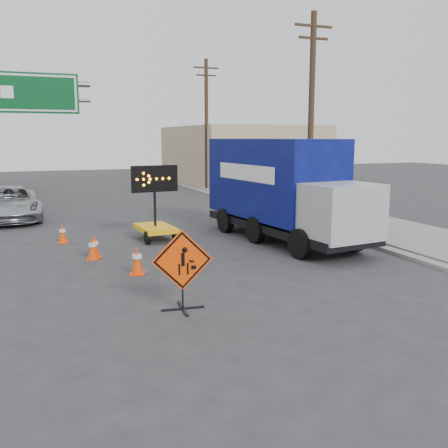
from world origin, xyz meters
TOP-DOWN VIEW (x-y plane):
  - ground at (0.00, 0.00)m, footprint 100.00×100.00m
  - curb_right at (7.20, 15.00)m, footprint 0.40×60.00m
  - sidewalk_right at (9.50, 15.00)m, footprint 4.00×60.00m
  - building_right_far at (13.00, 30.00)m, footprint 10.00×14.00m
  - highway_gantry at (-4.43, 17.96)m, footprint 6.18×0.38m
  - utility_pole_near at (8.00, 10.00)m, footprint 1.80×0.26m
  - utility_pole_far at (8.00, 24.00)m, footprint 1.80×0.26m
  - construction_sign at (-0.73, 0.56)m, footprint 1.34×0.95m
  - arrow_board at (0.48, 8.17)m, footprint 1.72×2.01m
  - pickup_truck at (-4.63, 14.89)m, footprint 2.87×5.61m
  - box_truck at (4.78, 6.43)m, footprint 3.14×7.93m
  - cone_a at (-1.08, 3.75)m, footprint 0.51×0.51m
  - cone_b at (-2.02, 5.95)m, footprint 0.42×0.42m
  - cone_c at (-1.93, 6.18)m, footprint 0.45×0.45m
  - cone_d at (-2.73, 8.84)m, footprint 0.41×0.41m

SIDE VIEW (x-z plane):
  - ground at x=0.00m, z-range 0.00..0.00m
  - curb_right at x=7.20m, z-range 0.00..0.12m
  - sidewalk_right at x=9.50m, z-range 0.00..0.15m
  - cone_d at x=-2.73m, z-range 0.00..0.69m
  - cone_b at x=-2.02m, z-range 0.00..0.71m
  - cone_c at x=-1.93m, z-range 0.00..0.71m
  - cone_a at x=-1.08m, z-range 0.00..0.79m
  - arrow_board at x=0.48m, z-range -0.75..1.98m
  - pickup_truck at x=-4.63m, z-range 0.00..1.52m
  - construction_sign at x=-0.73m, z-range 0.05..1.83m
  - box_truck at x=4.78m, z-range -0.17..3.49m
  - building_right_far at x=13.00m, z-range 0.00..4.60m
  - utility_pole_near at x=8.00m, z-range 0.18..9.18m
  - utility_pole_far at x=8.00m, z-range 0.18..9.18m
  - highway_gantry at x=-4.43m, z-range 1.62..8.52m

